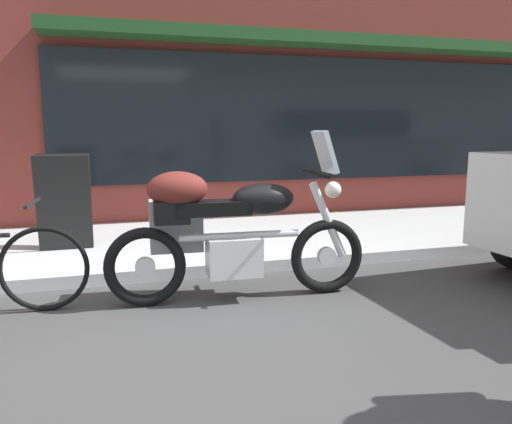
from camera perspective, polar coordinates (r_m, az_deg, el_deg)
ground_plane at (r=3.58m, az=-8.48°, el=-14.08°), size 80.00×80.00×0.00m
touring_motorcycle at (r=4.18m, az=-3.68°, el=-1.82°), size 2.19×0.75×1.40m
sandwich_board_sign at (r=5.80m, az=-20.75°, el=1.06°), size 0.55×0.43×1.02m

